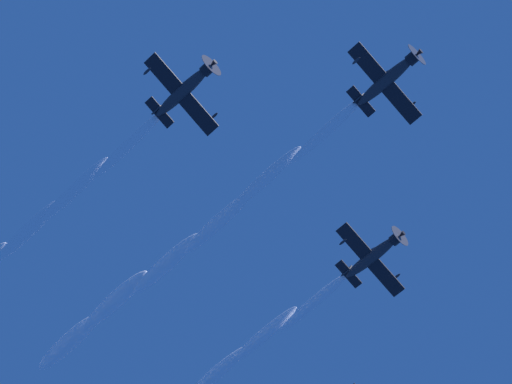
{
  "coord_description": "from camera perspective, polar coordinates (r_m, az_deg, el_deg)",
  "views": [
    {
      "loc": [
        21.32,
        38.95,
        2.14
      ],
      "look_at": [
        14.18,
        -8.53,
        90.83
      ],
      "focal_mm": 83.34,
      "sensor_mm": 36.0,
      "label": 1
    }
  ],
  "objects": [
    {
      "name": "airplane_lead",
      "position": [
        96.0,
        6.36,
        5.42
      ],
      "size": [
        6.57,
        6.66,
        3.06
      ],
      "color": "#232328"
    },
    {
      "name": "airplane_left_wingman",
      "position": [
        103.77,
        5.66,
        -3.06
      ],
      "size": [
        6.64,
        6.62,
        2.8
      ],
      "color": "#232328"
    },
    {
      "name": "airplane_right_wingman",
      "position": [
        94.64,
        -3.45,
        4.92
      ],
      "size": [
        6.59,
        6.66,
        2.96
      ],
      "color": "#232328"
    },
    {
      "name": "smoke_trail_lead",
      "position": [
        106.06,
        -4.73,
        -3.69
      ],
      "size": [
        25.73,
        33.61,
        4.02
      ],
      "color": "white"
    }
  ]
}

